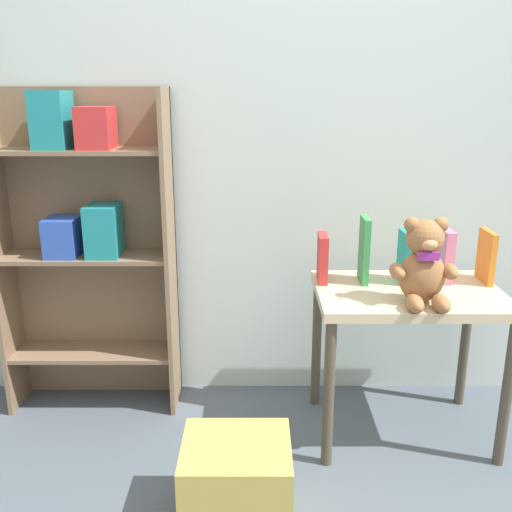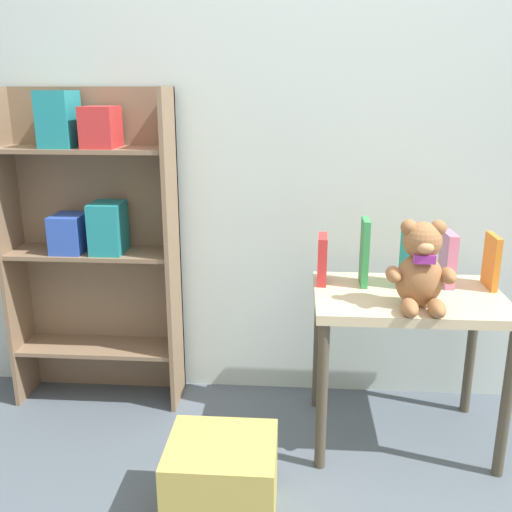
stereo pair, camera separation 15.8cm
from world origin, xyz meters
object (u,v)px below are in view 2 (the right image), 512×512
(book_standing_red, at_px, (322,259))
(book_standing_teal, at_px, (406,260))
(teddy_bear, at_px, (421,269))
(book_standing_orange, at_px, (491,261))
(storage_bin, at_px, (222,481))
(display_table, at_px, (407,316))
(book_standing_green, at_px, (364,252))
(bookshelf_side, at_px, (93,229))
(book_standing_pink, at_px, (448,259))

(book_standing_red, xyz_separation_m, book_standing_teal, (0.32, -0.01, 0.01))
(teddy_bear, distance_m, book_standing_orange, 0.39)
(book_standing_orange, xyz_separation_m, storage_bin, (-0.96, -0.60, -0.57))
(display_table, relative_size, book_standing_red, 3.70)
(book_standing_green, distance_m, book_standing_teal, 0.16)
(teddy_bear, bearing_deg, bookshelf_side, 163.04)
(display_table, bearing_deg, bookshelf_side, 168.68)
(book_standing_red, distance_m, book_standing_teal, 0.32)
(book_standing_pink, distance_m, book_standing_orange, 0.16)
(book_standing_orange, height_order, storage_bin, book_standing_orange)
(book_standing_green, xyz_separation_m, storage_bin, (-0.48, -0.60, -0.60))
(teddy_bear, xyz_separation_m, book_standing_teal, (-0.01, 0.23, -0.04))
(display_table, relative_size, storage_bin, 2.04)
(book_standing_pink, bearing_deg, book_standing_red, 179.52)
(display_table, bearing_deg, book_standing_orange, 17.30)
(bookshelf_side, height_order, book_standing_orange, bookshelf_side)
(book_standing_teal, distance_m, storage_bin, 1.05)
(bookshelf_side, height_order, book_standing_green, bookshelf_side)
(storage_bin, bearing_deg, book_standing_pink, 37.43)
(bookshelf_side, height_order, book_standing_pink, bookshelf_side)
(display_table, distance_m, book_standing_teal, 0.21)
(teddy_bear, xyz_separation_m, storage_bin, (-0.65, -0.37, -0.61))
(book_standing_green, relative_size, book_standing_pink, 1.25)
(book_standing_red, relative_size, storage_bin, 0.55)
(book_standing_red, bearing_deg, display_table, -16.37)
(display_table, height_order, book_standing_green, book_standing_green)
(book_standing_teal, bearing_deg, storage_bin, -138.59)
(book_standing_teal, relative_size, book_standing_pink, 0.97)
(bookshelf_side, distance_m, book_standing_orange, 1.61)
(teddy_bear, distance_m, storage_bin, 0.96)
(book_standing_teal, bearing_deg, book_standing_green, 178.68)
(book_standing_red, bearing_deg, book_standing_pink, 2.82)
(display_table, xyz_separation_m, book_standing_red, (-0.32, 0.11, 0.18))
(bookshelf_side, relative_size, book_standing_orange, 6.58)
(book_standing_orange, bearing_deg, storage_bin, -147.54)
(teddy_bear, relative_size, book_standing_pink, 1.49)
(bookshelf_side, relative_size, book_standing_pink, 6.49)
(book_standing_pink, height_order, book_standing_orange, book_standing_pink)
(book_standing_teal, distance_m, book_standing_pink, 0.16)
(display_table, xyz_separation_m, teddy_bear, (0.01, -0.14, 0.23))
(book_standing_pink, bearing_deg, book_standing_green, -178.27)
(display_table, bearing_deg, book_standing_teal, 90.00)
(book_standing_green, xyz_separation_m, book_standing_orange, (0.48, 0.00, -0.03))
(bookshelf_side, relative_size, book_standing_red, 7.15)
(book_standing_red, xyz_separation_m, book_standing_orange, (0.64, -0.01, 0.01))
(teddy_bear, height_order, book_standing_orange, teddy_bear)
(storage_bin, bearing_deg, book_standing_green, 51.12)
(book_standing_red, distance_m, storage_bin, 0.89)
(bookshelf_side, relative_size, storage_bin, 3.95)
(teddy_bear, distance_m, book_standing_red, 0.41)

